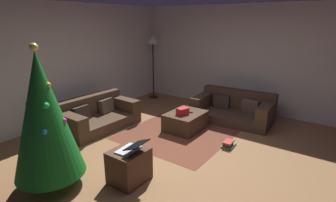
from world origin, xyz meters
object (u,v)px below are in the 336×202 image
at_px(book_stack, 228,144).
at_px(corner_lamp, 153,45).
at_px(tv_remote, 189,112).
at_px(side_table, 129,166).
at_px(gift_box, 183,111).
at_px(christmas_tree, 44,116).
at_px(couch_left, 96,116).
at_px(laptop, 131,148).
at_px(couch_right, 234,109).
at_px(ottoman, 185,121).

distance_m(book_stack, corner_lamp, 3.90).
bearing_deg(tv_remote, book_stack, -108.21).
bearing_deg(side_table, corner_lamp, 34.21).
bearing_deg(book_stack, gift_box, 84.14).
xyz_separation_m(christmas_tree, side_table, (0.70, -0.80, -0.79)).
distance_m(couch_left, tv_remote, 1.99).
distance_m(tv_remote, laptop, 2.16).
distance_m(tv_remote, book_stack, 1.12).
distance_m(couch_right, laptop, 3.24).
bearing_deg(corner_lamp, gift_box, -128.17).
relative_size(gift_box, laptop, 0.58).
xyz_separation_m(laptop, corner_lamp, (3.57, 2.48, 1.02)).
height_order(gift_box, tv_remote, gift_box).
xyz_separation_m(ottoman, laptop, (-2.06, -0.41, 0.35)).
height_order(ottoman, book_stack, ottoman).
height_order(side_table, laptop, laptop).
distance_m(laptop, corner_lamp, 4.47).
bearing_deg(christmas_tree, couch_right, -14.83).
relative_size(couch_right, book_stack, 5.74).
xyz_separation_m(gift_box, laptop, (-1.94, -0.41, 0.10)).
relative_size(couch_right, corner_lamp, 0.96).
relative_size(ottoman, christmas_tree, 0.43).
bearing_deg(christmas_tree, book_stack, -30.86).
height_order(couch_left, ottoman, couch_left).
height_order(couch_left, gift_box, couch_left).
distance_m(ottoman, tv_remote, 0.21).
bearing_deg(laptop, couch_right, -3.31).
bearing_deg(corner_lamp, book_stack, -118.97).
relative_size(couch_left, gift_box, 7.23).
relative_size(christmas_tree, side_table, 3.76).
bearing_deg(side_table, christmas_tree, 131.34).
height_order(laptop, book_stack, laptop).
height_order(gift_box, corner_lamp, corner_lamp).
height_order(tv_remote, laptop, laptop).
distance_m(tv_remote, corner_lamp, 2.82).
xyz_separation_m(couch_left, tv_remote, (1.06, -1.68, 0.13)).
xyz_separation_m(book_stack, corner_lamp, (1.74, 3.14, 1.50)).
relative_size(ottoman, gift_box, 3.65).
relative_size(laptop, book_stack, 1.30).
bearing_deg(couch_right, laptop, 83.49).
height_order(tv_remote, book_stack, tv_remote).
bearing_deg(ottoman, couch_left, 121.28).
bearing_deg(christmas_tree, corner_lamp, 20.90).
height_order(gift_box, book_stack, gift_box).
height_order(couch_left, laptop, laptop).
relative_size(gift_box, christmas_tree, 0.12).
relative_size(couch_left, laptop, 4.16).
bearing_deg(couch_left, tv_remote, 124.04).
bearing_deg(gift_box, laptop, -168.04).
bearing_deg(christmas_tree, side_table, -48.66).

